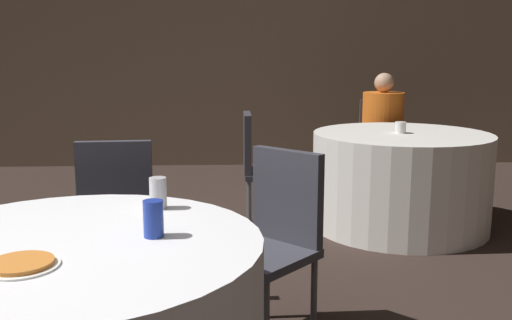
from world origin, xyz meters
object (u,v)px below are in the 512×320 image
Objects in this scene: chair_far_north at (380,138)px; soda_can_silver at (158,193)px; pizza_plate_near at (21,264)px; soda_can_blue at (153,219)px; person_orange_shirt at (383,134)px; chair_near_north at (114,213)px; table_far at (400,180)px; chair_far_west at (259,160)px; chair_near_northeast at (275,228)px.

chair_far_north is 3.55m from soda_can_silver.
soda_can_blue reaches higher than pizza_plate_near.
person_orange_shirt reaches higher than chair_far_north.
table_far is at bearing -147.48° from chair_near_north.
chair_near_north is (-1.88, -1.40, 0.16)m from table_far.
chair_far_west is at bearing 73.13° from pizza_plate_near.
chair_far_north is at bearing -90.00° from person_orange_shirt.
chair_near_northeast and chair_near_north have the same top height.
chair_near_northeast is 1.00× the size of chair_far_west.
chair_near_northeast is 1.00× the size of chair_near_north.
chair_near_northeast is at bearing 156.04° from chair_near_north.
soda_can_silver is (-1.67, -2.96, 0.20)m from person_orange_shirt.
table_far is 1.52× the size of chair_far_west.
table_far is at bearing -79.17° from chair_near_northeast.
table_far is 1.52× the size of chair_far_north.
chair_far_north is 4.12× the size of pizza_plate_near.
pizza_plate_near is at bearing 68.17° from chair_far_north.
person_orange_shirt is (0.10, 0.92, 0.23)m from table_far.
chair_near_north is (-0.79, 0.28, 0.00)m from chair_near_northeast.
chair_near_northeast is 1.00× the size of chair_far_north.
soda_can_silver is at bearing 62.71° from pizza_plate_near.
table_far is 2.35m from chair_near_north.
soda_can_silver is at bearing 80.50° from chair_near_northeast.
person_orange_shirt reaches higher than pizza_plate_near.
pizza_plate_near is (-1.88, -2.64, 0.37)m from table_far.
chair_far_west is 7.19× the size of soda_can_silver.
soda_can_silver is (0.31, -0.64, 0.26)m from chair_near_north.
chair_far_west is 1.49m from person_orange_shirt.
chair_near_north is at bearing 55.96° from person_orange_shirt.
chair_near_northeast is 4.12× the size of pizza_plate_near.
chair_far_west reaches higher than pizza_plate_near.
person_orange_shirt is 5.34× the size of pizza_plate_near.
soda_can_silver is (-1.69, -3.11, 0.26)m from chair_far_north.
chair_near_northeast is at bearing 57.29° from soda_can_blue.
soda_can_blue is (-1.54, -2.39, 0.42)m from table_far.
chair_far_north reaches higher than soda_can_silver.
chair_near_north reaches higher than table_far.
person_orange_shirt reaches higher than soda_can_blue.
chair_near_northeast is 1.69m from chair_far_west.
pizza_plate_near reaches higher than table_far.
pizza_plate_near is at bearing 67.37° from person_orange_shirt.
chair_near_northeast reaches higher than soda_can_silver.
pizza_plate_near is (-1.98, -3.56, 0.14)m from person_orange_shirt.
chair_near_north is at bearing 115.60° from soda_can_silver.
chair_far_north is at bearing 61.46° from soda_can_silver.
table_far is 1.52× the size of chair_near_north.
chair_far_north is at bearing 83.49° from table_far.
soda_can_blue is at bearing -122.86° from table_far.
chair_near_north is 4.12× the size of pizza_plate_near.
person_orange_shirt reaches higher than table_far.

